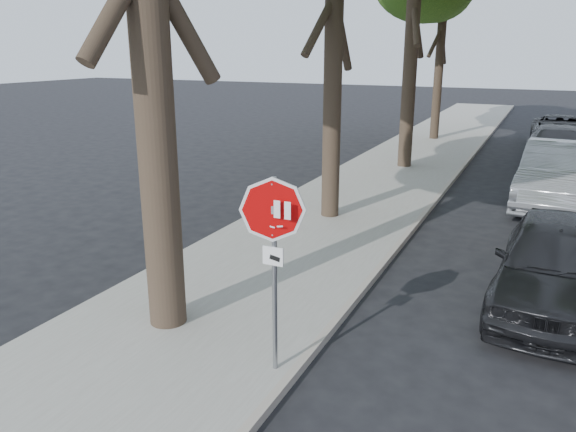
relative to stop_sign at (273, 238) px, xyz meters
name	(u,v)px	position (x,y,z in m)	size (l,w,h in m)	color
ground	(324,389)	(0.70, 0.03, -1.95)	(120.00, 120.00, 0.00)	black
sidewalk_left	(386,178)	(-1.80, 12.03, -1.89)	(4.00, 55.00, 0.12)	gray
curb_left	(449,184)	(0.25, 12.03, -1.88)	(0.12, 55.00, 0.13)	#9E9384
stop_sign	(273,238)	(0.00, 0.00, 0.00)	(0.76, 0.34, 2.61)	gray
car_a	(557,263)	(3.30, 3.89, -1.17)	(1.84, 4.57, 1.56)	black
car_b	(559,175)	(3.30, 10.91, -1.09)	(1.82, 5.23, 1.72)	#999CA1
car_c	(557,148)	(3.24, 16.39, -1.20)	(2.09, 5.13, 1.49)	#47464B
car_d	(559,131)	(3.30, 21.69, -1.27)	(2.25, 4.87, 1.35)	black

